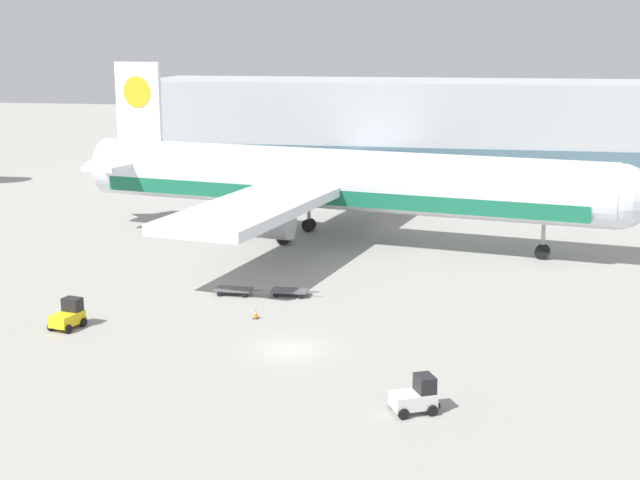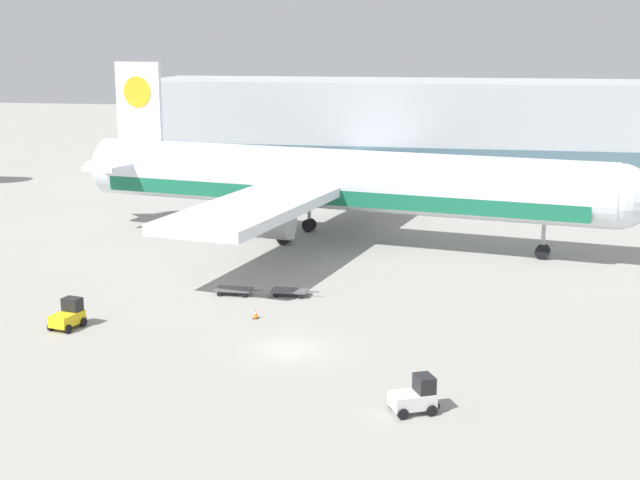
% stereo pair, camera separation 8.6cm
% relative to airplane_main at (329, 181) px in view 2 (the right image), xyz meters
% --- Properties ---
extents(ground_plane, '(400.00, 400.00, 0.00)m').
position_rel_airplane_main_xyz_m(ground_plane, '(3.02, -31.40, -5.84)').
color(ground_plane, '#9E9B93').
extents(terminal_building, '(90.00, 18.20, 14.00)m').
position_rel_airplane_main_xyz_m(terminal_building, '(15.15, 33.80, 1.15)').
color(terminal_building, '#B2B7BC').
rests_on(terminal_building, ground_plane).
extents(airplane_main, '(57.56, 48.65, 17.00)m').
position_rel_airplane_main_xyz_m(airplane_main, '(0.00, 0.00, 0.00)').
color(airplane_main, silver).
rests_on(airplane_main, ground_plane).
extents(baggage_tug_foreground, '(2.81, 2.45, 2.00)m').
position_rel_airplane_main_xyz_m(baggage_tug_foreground, '(11.64, -39.64, -4.96)').
color(baggage_tug_foreground, silver).
rests_on(baggage_tug_foreground, ground_plane).
extents(baggage_tug_mid, '(2.09, 2.70, 2.00)m').
position_rel_airplane_main_xyz_m(baggage_tug_mid, '(-12.84, -29.85, -4.96)').
color(baggage_tug_mid, yellow).
rests_on(baggage_tug_mid, ground_plane).
extents(baggage_dolly_lead, '(3.71, 1.53, 0.48)m').
position_rel_airplane_main_xyz_m(baggage_dolly_lead, '(-3.93, -19.99, -5.45)').
color(baggage_dolly_lead, '#56565B').
rests_on(baggage_dolly_lead, ground_plane).
extents(baggage_dolly_second, '(3.71, 1.53, 0.48)m').
position_rel_airplane_main_xyz_m(baggage_dolly_second, '(0.39, -19.54, -5.45)').
color(baggage_dolly_second, '#56565B').
rests_on(baggage_dolly_second, ground_plane).
extents(traffic_cone_near, '(0.40, 0.40, 0.73)m').
position_rel_airplane_main_xyz_m(traffic_cone_near, '(-0.76, -25.52, -5.48)').
color(traffic_cone_near, black).
rests_on(traffic_cone_near, ground_plane).
extents(traffic_cone_far, '(0.40, 0.40, 0.65)m').
position_rel_airplane_main_xyz_m(traffic_cone_far, '(11.37, -35.15, -5.52)').
color(traffic_cone_far, black).
rests_on(traffic_cone_far, ground_plane).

